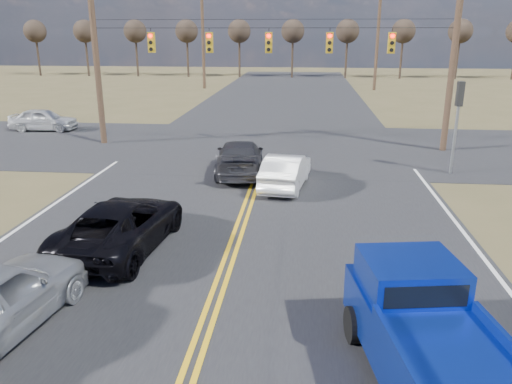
# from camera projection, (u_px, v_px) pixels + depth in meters

# --- Properties ---
(ground) EXTENTS (160.00, 160.00, 0.00)m
(ground) POSITION_uv_depth(u_px,v_px,m) (196.00, 355.00, 9.40)
(ground) COLOR brown
(ground) RESTS_ON ground
(road_main) EXTENTS (14.00, 120.00, 0.02)m
(road_main) POSITION_uv_depth(u_px,v_px,m) (252.00, 193.00, 18.88)
(road_main) COLOR #28282B
(road_main) RESTS_ON ground
(road_cross) EXTENTS (120.00, 12.00, 0.02)m
(road_cross) POSITION_uv_depth(u_px,v_px,m) (268.00, 147.00, 26.45)
(road_cross) COLOR #28282B
(road_cross) RESTS_ON ground
(signal_gantry) EXTENTS (19.60, 4.83, 10.00)m
(signal_gantry) POSITION_uv_depth(u_px,v_px,m) (279.00, 48.00, 24.65)
(signal_gantry) COLOR #473323
(signal_gantry) RESTS_ON ground
(utility_poles) EXTENTS (19.60, 58.32, 10.00)m
(utility_poles) POSITION_uv_depth(u_px,v_px,m) (267.00, 45.00, 23.91)
(utility_poles) COLOR #473323
(utility_poles) RESTS_ON ground
(treeline) EXTENTS (87.00, 117.80, 7.40)m
(treeline) POSITION_uv_depth(u_px,v_px,m) (279.00, 34.00, 33.20)
(treeline) COLOR #33261C
(treeline) RESTS_ON ground
(pickup_truck) EXTENTS (2.66, 5.27, 1.89)m
(pickup_truck) POSITION_uv_depth(u_px,v_px,m) (431.00, 343.00, 8.22)
(pickup_truck) COLOR black
(pickup_truck) RESTS_ON ground
(black_suv) EXTENTS (2.75, 5.20, 1.39)m
(black_suv) POSITION_uv_depth(u_px,v_px,m) (121.00, 225.00, 13.87)
(black_suv) COLOR black
(black_suv) RESTS_ON ground
(white_car_queue) EXTENTS (1.96, 4.19, 1.33)m
(white_car_queue) POSITION_uv_depth(u_px,v_px,m) (286.00, 171.00, 19.39)
(white_car_queue) COLOR white
(white_car_queue) RESTS_ON ground
(dgrey_car_queue) EXTENTS (2.46, 5.07, 1.42)m
(dgrey_car_queue) POSITION_uv_depth(u_px,v_px,m) (240.00, 157.00, 21.23)
(dgrey_car_queue) COLOR #302F34
(dgrey_car_queue) RESTS_ON ground
(cross_car_west) EXTENTS (1.80, 4.07, 1.36)m
(cross_car_west) POSITION_uv_depth(u_px,v_px,m) (43.00, 120.00, 30.57)
(cross_car_west) COLOR silver
(cross_car_west) RESTS_ON ground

